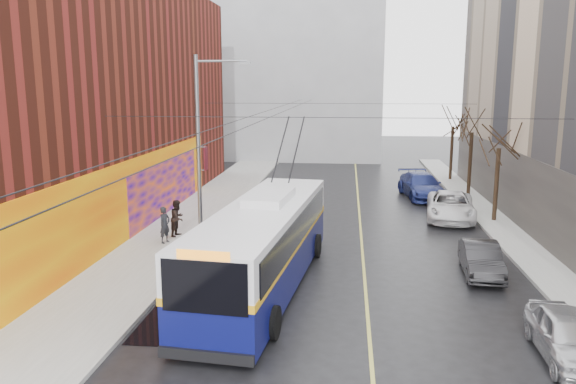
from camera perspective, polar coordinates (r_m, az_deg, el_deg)
name	(u,v)px	position (r m, az deg, el deg)	size (l,w,h in m)	color
ground	(320,342)	(17.56, 3.26, -14.99)	(140.00, 140.00, 0.00)	black
sidewalk_left	(179,231)	(30.09, -10.98, -3.91)	(4.00, 60.00, 0.15)	gray
sidewalk_right	(514,240)	(29.97, 21.99, -4.58)	(2.00, 60.00, 0.15)	gray
lane_line	(360,228)	(30.76, 7.37, -3.61)	(0.12, 50.00, 0.01)	#BFB74C
building_left	(45,97)	(34.15, -23.49, 8.88)	(12.11, 36.00, 14.00)	#531C10
building_far	(286,71)	(61.16, -0.22, 12.16)	(20.50, 12.10, 18.00)	gray
streetlight_pole	(202,145)	(26.83, -8.78, 4.75)	(2.65, 0.60, 9.00)	slate
catenary_wires	(288,111)	(30.76, 0.01, 8.26)	(18.00, 60.00, 0.22)	black
tree_near	(500,134)	(32.96, 20.73, 5.52)	(3.20, 3.20, 6.40)	black
tree_mid	(473,121)	(39.73, 18.25, 6.88)	(3.20, 3.20, 6.68)	black
tree_far	(453,117)	(46.60, 16.46, 7.36)	(3.20, 3.20, 6.57)	black
puddle	(177,325)	(18.97, -11.19, -13.14)	(2.47, 3.09, 0.01)	black
pigeons_flying	(288,103)	(26.59, -0.04, 9.02)	(1.61, 2.83, 1.39)	slate
trolleybus	(263,244)	(21.30, -2.53, -5.33)	(4.05, 13.17, 6.17)	#090C46
parked_car_a	(568,336)	(18.11, 26.56, -12.96)	(1.63, 4.04, 1.38)	#B9BABE
parked_car_b	(481,259)	(24.29, 19.02, -6.47)	(1.40, 4.01, 1.32)	#232325
parked_car_c	(451,206)	(33.56, 16.19, -1.37)	(2.60, 5.63, 1.56)	silver
parked_car_d	(421,186)	(39.42, 13.40, 0.62)	(2.34, 5.76, 1.67)	navy
following_car	(261,201)	(33.73, -2.75, -0.92)	(1.80, 4.46, 1.52)	#B7B7BC
pedestrian_a	(165,225)	(27.58, -12.41, -3.28)	(0.64, 0.42, 1.76)	black
pedestrian_b	(178,218)	(28.69, -11.15, -2.60)	(0.89, 0.70, 1.84)	black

